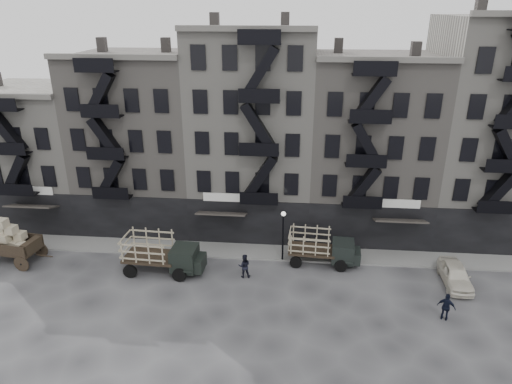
# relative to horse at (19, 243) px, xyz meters

# --- Properties ---
(ground) EXTENTS (140.00, 140.00, 0.00)m
(ground) POSITION_rel_horse_xyz_m (18.50, -2.20, -0.73)
(ground) COLOR #38383A
(ground) RESTS_ON ground
(sidewalk) EXTENTS (55.00, 2.50, 0.15)m
(sidewalk) POSITION_rel_horse_xyz_m (18.50, 1.55, -0.65)
(sidewalk) COLOR slate
(sidewalk) RESTS_ON ground
(building_west) EXTENTS (10.00, 11.35, 13.20)m
(building_west) POSITION_rel_horse_xyz_m (-1.50, 7.63, 5.27)
(building_west) COLOR gray
(building_west) RESTS_ON ground
(building_midwest) EXTENTS (10.00, 11.35, 16.20)m
(building_midwest) POSITION_rel_horse_xyz_m (8.50, 7.63, 6.77)
(building_midwest) COLOR slate
(building_midwest) RESTS_ON ground
(building_center) EXTENTS (10.00, 11.35, 18.20)m
(building_center) POSITION_rel_horse_xyz_m (18.50, 7.63, 7.77)
(building_center) COLOR gray
(building_center) RESTS_ON ground
(building_mideast) EXTENTS (10.00, 11.35, 16.20)m
(building_mideast) POSITION_rel_horse_xyz_m (28.50, 7.63, 6.77)
(building_mideast) COLOR slate
(building_mideast) RESTS_ON ground
(building_east) EXTENTS (10.00, 11.35, 19.20)m
(building_east) POSITION_rel_horse_xyz_m (38.50, 7.63, 8.27)
(building_east) COLOR gray
(building_east) RESTS_ON ground
(lamp_post) EXTENTS (0.36, 0.36, 4.28)m
(lamp_post) POSITION_rel_horse_xyz_m (21.50, 0.40, 2.05)
(lamp_post) COLOR black
(lamp_post) RESTS_ON ground
(horse) EXTENTS (1.73, 0.79, 1.46)m
(horse) POSITION_rel_horse_xyz_m (0.00, 0.00, 0.00)
(horse) COLOR beige
(horse) RESTS_ON ground
(wagon) EXTENTS (4.68, 2.92, 3.73)m
(wagon) POSITION_rel_horse_xyz_m (0.37, -1.59, 1.40)
(wagon) COLOR black
(wagon) RESTS_ON ground
(stake_truck_west) EXTENTS (6.12, 2.75, 3.01)m
(stake_truck_west) POSITION_rel_horse_xyz_m (12.53, -1.94, 0.99)
(stake_truck_west) COLOR black
(stake_truck_west) RESTS_ON ground
(stake_truck_east) EXTENTS (5.59, 2.60, 2.73)m
(stake_truck_east) POSITION_rel_horse_xyz_m (24.53, 0.39, 0.83)
(stake_truck_east) COLOR black
(stake_truck_east) RESTS_ON ground
(car_east) EXTENTS (1.88, 4.44, 1.50)m
(car_east) POSITION_rel_horse_xyz_m (34.02, -1.63, 0.02)
(car_east) COLOR beige
(car_east) RESTS_ON ground
(pedestrian_mid) EXTENTS (0.99, 0.82, 1.86)m
(pedestrian_mid) POSITION_rel_horse_xyz_m (18.78, -2.12, 0.20)
(pedestrian_mid) COLOR black
(pedestrian_mid) RESTS_ON ground
(policeman) EXTENTS (1.21, 0.90, 1.90)m
(policeman) POSITION_rel_horse_xyz_m (32.14, -5.88, 0.22)
(policeman) COLOR black
(policeman) RESTS_ON ground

